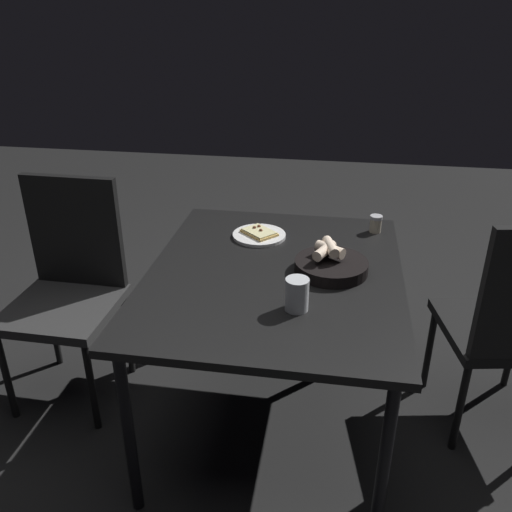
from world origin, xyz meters
name	(u,v)px	position (x,y,z in m)	size (l,w,h in m)	color
ground	(272,416)	(0.00, 0.00, 0.00)	(8.00, 8.00, 0.00)	black
dining_table	(275,284)	(0.00, 0.00, 0.66)	(0.95, 1.16, 0.71)	black
pizza_plate	(259,235)	(0.11, -0.30, 0.72)	(0.23, 0.23, 0.04)	white
bread_basket	(330,264)	(-0.20, -0.03, 0.74)	(0.27, 0.27, 0.11)	black
beer_glass	(297,295)	(-0.11, 0.25, 0.76)	(0.08, 0.08, 0.11)	silver
pepper_shaker	(376,225)	(-0.38, -0.44, 0.75)	(0.05, 0.05, 0.08)	#BFB299
chair_near	(69,278)	(0.90, -0.10, 0.55)	(0.45, 0.45, 0.97)	#2D2D2D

